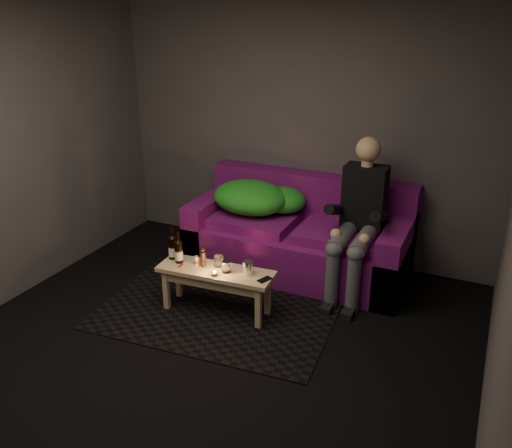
{
  "coord_description": "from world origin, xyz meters",
  "views": [
    {
      "loc": [
        1.85,
        -2.84,
        2.53
      ],
      "look_at": [
        -0.12,
        1.4,
        0.59
      ],
      "focal_mm": 38.0,
      "sensor_mm": 36.0,
      "label": 1
    }
  ],
  "objects_px": {
    "coffee_table": "(216,277)",
    "beer_bottle_a": "(172,247)",
    "sofa": "(300,238)",
    "person": "(359,216)",
    "beer_bottle_b": "(179,251)",
    "steel_cup": "(248,268)"
  },
  "relations": [
    {
      "from": "beer_bottle_b",
      "to": "steel_cup",
      "type": "distance_m",
      "value": 0.65
    },
    {
      "from": "sofa",
      "to": "beer_bottle_a",
      "type": "relative_size",
      "value": 7.34
    },
    {
      "from": "sofa",
      "to": "person",
      "type": "height_order",
      "value": "person"
    },
    {
      "from": "sofa",
      "to": "coffee_table",
      "type": "distance_m",
      "value": 1.14
    },
    {
      "from": "coffee_table",
      "to": "beer_bottle_a",
      "type": "height_order",
      "value": "beer_bottle_a"
    },
    {
      "from": "steel_cup",
      "to": "person",
      "type": "bearing_deg",
      "value": 51.78
    },
    {
      "from": "person",
      "to": "beer_bottle_a",
      "type": "distance_m",
      "value": 1.69
    },
    {
      "from": "beer_bottle_b",
      "to": "steel_cup",
      "type": "relative_size",
      "value": 2.45
    },
    {
      "from": "sofa",
      "to": "coffee_table",
      "type": "xyz_separation_m",
      "value": [
        -0.36,
        -1.09,
        0.01
      ]
    },
    {
      "from": "person",
      "to": "beer_bottle_a",
      "type": "bearing_deg",
      "value": -148.08
    },
    {
      "from": "sofa",
      "to": "coffee_table",
      "type": "height_order",
      "value": "sofa"
    },
    {
      "from": "coffee_table",
      "to": "beer_bottle_a",
      "type": "bearing_deg",
      "value": 176.36
    },
    {
      "from": "sofa",
      "to": "beer_bottle_a",
      "type": "distance_m",
      "value": 1.34
    },
    {
      "from": "person",
      "to": "coffee_table",
      "type": "relative_size",
      "value": 1.38
    },
    {
      "from": "sofa",
      "to": "coffee_table",
      "type": "bearing_deg",
      "value": -108.28
    },
    {
      "from": "beer_bottle_a",
      "to": "steel_cup",
      "type": "distance_m",
      "value": 0.73
    },
    {
      "from": "steel_cup",
      "to": "beer_bottle_a",
      "type": "bearing_deg",
      "value": -179.21
    },
    {
      "from": "steel_cup",
      "to": "sofa",
      "type": "bearing_deg",
      "value": 86.0
    },
    {
      "from": "sofa",
      "to": "coffee_table",
      "type": "relative_size",
      "value": 2.07
    },
    {
      "from": "beer_bottle_a",
      "to": "beer_bottle_b",
      "type": "relative_size",
      "value": 1.02
    },
    {
      "from": "coffee_table",
      "to": "beer_bottle_a",
      "type": "xyz_separation_m",
      "value": [
        -0.45,
        0.03,
        0.18
      ]
    },
    {
      "from": "sofa",
      "to": "beer_bottle_b",
      "type": "xyz_separation_m",
      "value": [
        -0.72,
        -1.1,
        0.19
      ]
    }
  ]
}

